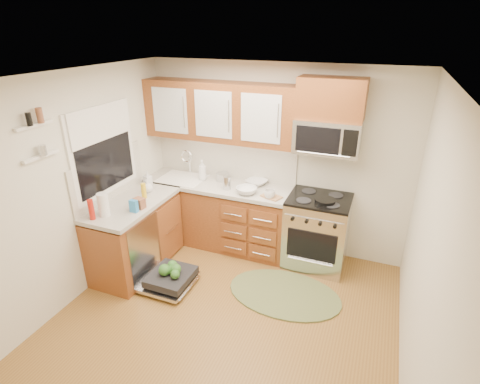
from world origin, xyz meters
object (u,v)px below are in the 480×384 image
at_px(microwave, 327,136).
at_px(range, 317,232).
at_px(bowl_b, 246,190).
at_px(cup, 270,194).
at_px(stock_pot, 223,177).
at_px(dishwasher, 168,279).
at_px(cutting_board, 271,197).
at_px(upper_cabinets, 219,112).
at_px(paper_towel_roll, 103,205).
at_px(sink, 183,187).
at_px(rug, 284,294).
at_px(skillet, 325,201).
at_px(bowl_a, 257,182).

bearing_deg(microwave, range, -90.00).
height_order(bowl_b, cup, cup).
relative_size(range, stock_pot, 5.27).
xyz_separation_m(dishwasher, cutting_board, (0.96, 0.99, 0.83)).
xyz_separation_m(range, bowl_b, (-0.91, -0.15, 0.49)).
bearing_deg(upper_cabinets, stock_pot, -13.17).
height_order(microwave, paper_towel_roll, microwave).
distance_m(sink, paper_towel_roll, 1.35).
relative_size(stock_pot, bowl_b, 0.67).
bearing_deg(rug, skillet, 67.62).
distance_m(microwave, rug, 1.92).
bearing_deg(bowl_a, paper_towel_roll, -131.38).
bearing_deg(upper_cabinets, sink, -163.55).
height_order(range, microwave, microwave).
bearing_deg(paper_towel_roll, cutting_board, 35.85).
relative_size(microwave, rug, 0.57).
bearing_deg(upper_cabinets, range, -5.89).
height_order(rug, cup, cup).
distance_m(skillet, stock_pot, 1.47).
distance_m(range, dishwasher, 1.95).
bearing_deg(skillet, rug, -112.38).
bearing_deg(bowl_a, rug, -53.67).
relative_size(upper_cabinets, stock_pot, 11.38).
height_order(range, dishwasher, range).
bearing_deg(bowl_b, bowl_a, 85.94).
bearing_deg(cutting_board, bowl_b, -178.36).
distance_m(rug, skillet, 1.20).
relative_size(microwave, skillet, 3.12).
bearing_deg(sink, dishwasher, -70.80).
relative_size(microwave, dishwasher, 1.09).
height_order(rug, stock_pot, stock_pot).
bearing_deg(dishwasher, bowl_b, 57.12).
relative_size(range, paper_towel_roll, 3.54).
distance_m(range, skillet, 0.52).
distance_m(dishwasher, bowl_a, 1.69).
bearing_deg(paper_towel_roll, sink, 78.79).
xyz_separation_m(dishwasher, bowl_a, (0.65, 1.30, 0.86)).
bearing_deg(sink, microwave, 3.85).
relative_size(upper_cabinets, range, 2.16).
distance_m(range, cutting_board, 0.75).
bearing_deg(sink, cutting_board, -5.69).
bearing_deg(dishwasher, cutting_board, 45.72).
bearing_deg(bowl_b, cutting_board, 1.64).
xyz_separation_m(microwave, paper_towel_roll, (-2.19, -1.43, -0.64)).
xyz_separation_m(dishwasher, paper_towel_roll, (-0.65, -0.18, 0.96)).
bearing_deg(bowl_a, stock_pot, -176.11).
distance_m(stock_pot, cup, 0.84).
bearing_deg(bowl_a, range, -10.86).
bearing_deg(skillet, cutting_board, -176.88).
bearing_deg(cutting_board, range, 14.02).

